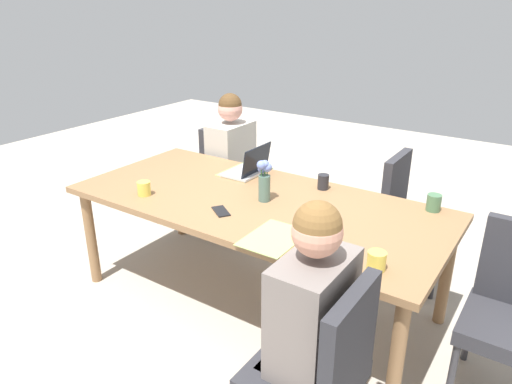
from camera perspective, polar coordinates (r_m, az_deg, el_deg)
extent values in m
plane|color=#B2A899|center=(3.30, 0.00, -12.75)|extent=(10.00, 10.00, 0.00)
cube|color=olive|center=(2.95, 0.00, -1.26)|extent=(2.33, 1.07, 0.04)
cylinder|color=olive|center=(3.13, 21.93, -9.09)|extent=(0.07, 0.07, 0.70)
cylinder|color=olive|center=(4.05, -9.17, -0.47)|extent=(0.07, 0.07, 0.70)
cylinder|color=olive|center=(2.40, 16.54, -18.93)|extent=(0.07, 0.07, 0.70)
cylinder|color=olive|center=(3.51, -19.26, -5.17)|extent=(0.07, 0.07, 0.70)
cube|color=#2D2D33|center=(2.15, 5.66, -21.30)|extent=(0.44, 0.44, 0.08)
cube|color=#2D2D33|center=(1.92, 11.18, -17.48)|extent=(0.06, 0.42, 0.45)
cylinder|color=#333338|center=(2.49, 3.62, -20.93)|extent=(0.04, 0.04, 0.37)
cube|color=slate|center=(2.01, 6.83, -14.26)|extent=(0.24, 0.40, 0.50)
sphere|color=tan|center=(1.81, 7.36, -4.81)|extent=(0.20, 0.20, 0.20)
sphere|color=brown|center=(1.80, 7.41, -3.95)|extent=(0.19, 0.19, 0.19)
cube|color=#2D2D33|center=(4.11, -2.44, 1.09)|extent=(0.44, 0.44, 0.08)
cube|color=#2D2D33|center=(4.13, -4.62, 5.05)|extent=(0.06, 0.42, 0.45)
cylinder|color=#333338|center=(4.24, 1.21, -1.50)|extent=(0.04, 0.04, 0.37)
cylinder|color=#333338|center=(3.95, -1.80, -3.33)|extent=(0.04, 0.04, 0.37)
cylinder|color=#333338|center=(4.44, -2.91, -0.40)|extent=(0.04, 0.04, 0.37)
cylinder|color=#333338|center=(4.17, -6.04, -2.05)|extent=(0.04, 0.04, 0.37)
cube|color=#2D2D33|center=(4.14, -2.89, -1.55)|extent=(0.36, 0.34, 0.45)
cube|color=#B7B2A8|center=(3.97, -3.02, 4.74)|extent=(0.24, 0.40, 0.50)
sphere|color=#DB9A89|center=(3.87, -3.13, 9.97)|extent=(0.20, 0.20, 0.20)
sphere|color=#51381E|center=(3.87, -3.14, 10.40)|extent=(0.19, 0.19, 0.19)
cube|color=#2D2D33|center=(3.51, 18.92, -3.97)|extent=(0.44, 0.44, 0.08)
cube|color=#2D2D33|center=(3.46, 16.46, 0.70)|extent=(0.06, 0.42, 0.45)
cylinder|color=#333338|center=(3.75, 22.10, -6.63)|extent=(0.04, 0.04, 0.37)
cylinder|color=#333338|center=(3.42, 20.61, -9.29)|extent=(0.04, 0.04, 0.37)
cylinder|color=#333338|center=(3.82, 16.59, -5.29)|extent=(0.04, 0.04, 0.37)
cylinder|color=#333338|center=(3.50, 14.58, -7.74)|extent=(0.04, 0.04, 0.37)
cube|color=#2D2D33|center=(2.67, 28.24, -14.39)|extent=(0.44, 0.44, 0.08)
cylinder|color=#333338|center=(2.67, 22.51, -19.55)|extent=(0.04, 0.04, 0.37)
cylinder|color=#333338|center=(2.97, 24.23, -15.11)|extent=(0.04, 0.04, 0.37)
cylinder|color=#4C6B60|center=(2.89, 1.01, 0.46)|extent=(0.07, 0.07, 0.16)
sphere|color=#6B7FD1|center=(2.86, 0.73, 2.81)|extent=(0.05, 0.05, 0.05)
cylinder|color=#477A3D|center=(2.87, 0.72, 2.46)|extent=(0.01, 0.01, 0.04)
sphere|color=#6B7FD1|center=(2.82, 0.64, 3.26)|extent=(0.06, 0.06, 0.06)
cylinder|color=#477A3D|center=(2.83, 0.64, 2.57)|extent=(0.01, 0.01, 0.07)
sphere|color=#6B7FD1|center=(2.83, 1.09, 3.33)|extent=(0.04, 0.04, 0.04)
cylinder|color=#477A3D|center=(2.84, 1.08, 2.63)|extent=(0.01, 0.01, 0.07)
sphere|color=#6B7FD1|center=(2.84, 1.36, 2.99)|extent=(0.06, 0.06, 0.06)
cylinder|color=#477A3D|center=(2.85, 1.36, 2.49)|extent=(0.01, 0.01, 0.05)
sphere|color=#6B7FD1|center=(2.86, 1.04, 3.20)|extent=(0.07, 0.07, 0.07)
cylinder|color=#477A3D|center=(2.87, 1.04, 2.67)|extent=(0.01, 0.01, 0.06)
cube|color=#9EBC66|center=(2.47, 2.14, -5.52)|extent=(0.26, 0.36, 0.00)
cube|color=#9EBC66|center=(3.41, -1.35, 2.46)|extent=(0.26, 0.36, 0.00)
cube|color=silver|center=(3.38, -1.25, 2.44)|extent=(0.22, 0.32, 0.02)
cube|color=black|center=(3.29, 0.06, 3.88)|extent=(0.04, 0.31, 0.20)
cylinder|color=#232328|center=(3.11, 8.09, 1.22)|extent=(0.07, 0.07, 0.10)
cylinder|color=#33477A|center=(2.59, 8.13, -3.43)|extent=(0.09, 0.09, 0.08)
cylinder|color=#DBC64C|center=(2.25, 14.31, -8.03)|extent=(0.09, 0.09, 0.09)
cylinder|color=#DBC64C|center=(3.07, -13.33, 0.42)|extent=(0.08, 0.08, 0.09)
cylinder|color=#47704C|center=(2.95, 20.61, -1.21)|extent=(0.08, 0.08, 0.10)
cube|color=black|center=(2.77, -4.24, -2.33)|extent=(0.16, 0.14, 0.01)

